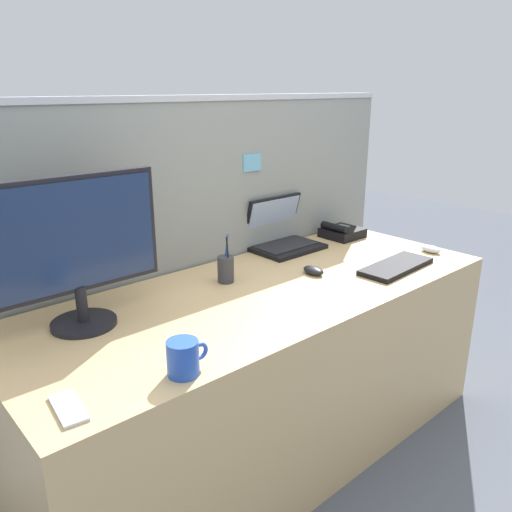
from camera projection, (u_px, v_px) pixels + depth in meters
The scene contains 12 objects.
ground_plane at pixel (264, 444), 2.19m from camera, with size 10.00×10.00×0.00m, color #4C515B.
desk at pixel (264, 370), 2.07m from camera, with size 1.97×0.77×0.72m, color tan.
cubicle_divider at pixel (200, 262), 2.26m from camera, with size 2.28×0.07×1.42m.
desktop_monitor at pixel (74, 244), 1.58m from camera, with size 0.56×0.21×0.49m.
laptop at pixel (280, 235), 2.45m from camera, with size 0.32×0.26×0.24m.
desk_phone at pixel (341, 232), 2.62m from camera, with size 0.19×0.17×0.08m.
keyboard_main at pixel (396, 266), 2.17m from camera, with size 0.38×0.15×0.02m, color black.
computer_mouse_right_hand at pixel (431, 249), 2.39m from camera, with size 0.06×0.10×0.03m, color silver.
computer_mouse_left_hand at pixel (313, 270), 2.11m from camera, with size 0.06×0.10×0.03m, color black.
pen_cup at pixel (226, 269), 2.01m from camera, with size 0.06×0.06×0.19m.
cell_phone_silver_slab at pixel (68, 408), 1.22m from camera, with size 0.06×0.15×0.01m, color #B7BAC1.
coffee_mug at pixel (184, 358), 1.36m from camera, with size 0.13×0.09×0.10m.
Camera 1 is at (-1.23, -1.34, 1.45)m, focal length 35.81 mm.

